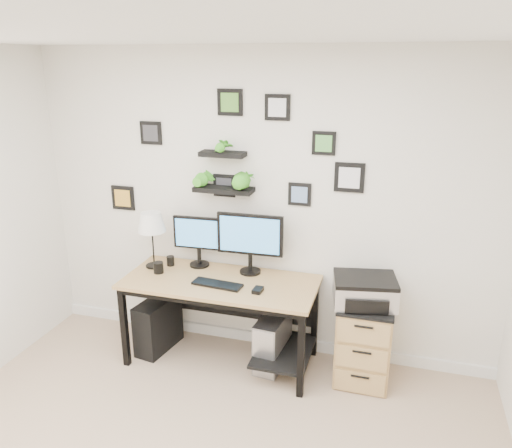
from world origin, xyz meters
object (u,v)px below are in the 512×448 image
(monitor_right, at_px, (250,239))
(pc_tower_black, at_px, (158,324))
(pc_tower_grey, at_px, (272,341))
(printer, at_px, (365,291))
(file_cabinet, at_px, (364,340))
(desk, at_px, (226,293))
(monitor_left, at_px, (198,238))
(mug, at_px, (158,268))
(table_lamp, at_px, (151,223))

(monitor_right, bearing_deg, pc_tower_black, -166.10)
(pc_tower_grey, bearing_deg, printer, 2.65)
(pc_tower_black, distance_m, file_cabinet, 1.80)
(desk, distance_m, pc_tower_black, 0.75)
(pc_tower_black, xyz_separation_m, printer, (1.77, 0.06, 0.54))
(file_cabinet, distance_m, printer, 0.44)
(monitor_left, height_order, printer, monitor_left)
(printer, bearing_deg, mug, -177.33)
(pc_tower_grey, distance_m, printer, 0.91)
(monitor_right, distance_m, file_cabinet, 1.24)
(table_lamp, distance_m, pc_tower_black, 0.92)
(monitor_left, relative_size, monitor_right, 0.80)
(monitor_left, distance_m, printer, 1.47)
(printer, bearing_deg, table_lamp, 178.85)
(monitor_left, bearing_deg, file_cabinet, -5.57)
(mug, xyz_separation_m, pc_tower_grey, (1.00, 0.05, -0.57))
(pc_tower_grey, bearing_deg, file_cabinet, 3.66)
(printer, bearing_deg, file_cabinet, 29.55)
(desk, xyz_separation_m, file_cabinet, (1.15, 0.06, -0.29))
(pc_tower_black, xyz_separation_m, pc_tower_grey, (1.05, 0.03, -0.01))
(monitor_right, distance_m, pc_tower_black, 1.17)
(table_lamp, xyz_separation_m, pc_tower_black, (0.05, -0.10, -0.91))
(file_cabinet, xyz_separation_m, printer, (-0.03, -0.01, 0.44))
(table_lamp, height_order, file_cabinet, table_lamp)
(mug, height_order, file_cabinet, mug)
(desk, distance_m, pc_tower_grey, 0.57)
(table_lamp, distance_m, pc_tower_grey, 1.44)
(monitor_left, bearing_deg, table_lamp, -162.13)
(monitor_right, relative_size, printer, 1.06)
(table_lamp, bearing_deg, mug, -49.16)
(table_lamp, xyz_separation_m, file_cabinet, (1.85, -0.02, -0.81))
(printer, bearing_deg, monitor_left, 173.76)
(monitor_left, distance_m, table_lamp, 0.42)
(desk, relative_size, pc_tower_black, 3.41)
(pc_tower_grey, distance_m, file_cabinet, 0.76)
(monitor_left, xyz_separation_m, file_cabinet, (1.47, -0.14, -0.68))
(monitor_right, relative_size, file_cabinet, 0.84)
(printer, bearing_deg, desk, -177.78)
(pc_tower_black, relative_size, pc_tower_grey, 1.00)
(monitor_right, xyz_separation_m, printer, (0.97, -0.14, -0.28))
(desk, bearing_deg, monitor_right, 48.90)
(pc_tower_grey, bearing_deg, monitor_left, 165.15)
(monitor_left, xyz_separation_m, monitor_right, (0.48, -0.02, 0.05))
(file_cabinet, bearing_deg, monitor_right, 173.02)
(printer, bearing_deg, pc_tower_grey, -177.35)
(table_lamp, relative_size, pc_tower_black, 1.06)
(pc_tower_black, height_order, printer, printer)
(monitor_left, height_order, file_cabinet, monitor_left)
(monitor_left, distance_m, monitor_right, 0.48)
(desk, relative_size, file_cabinet, 2.39)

